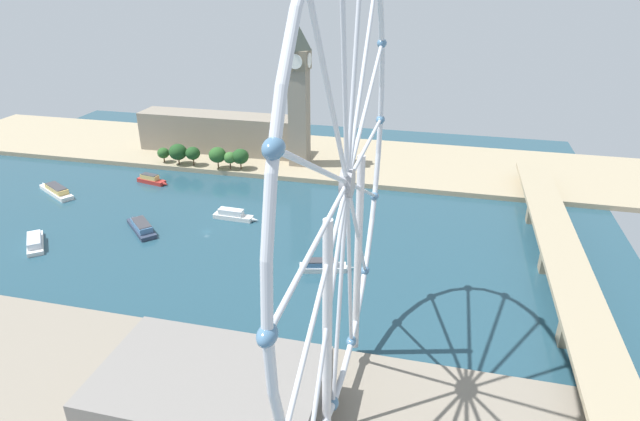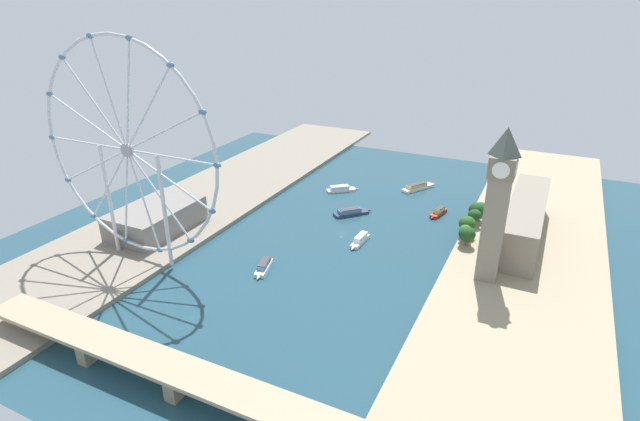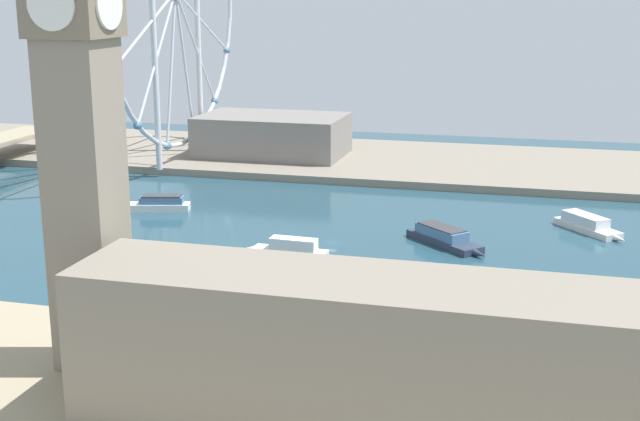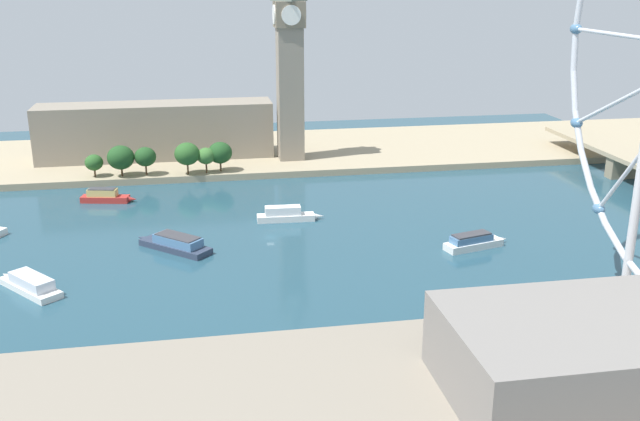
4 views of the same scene
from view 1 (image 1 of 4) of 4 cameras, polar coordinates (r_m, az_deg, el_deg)
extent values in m
plane|color=#234756|center=(274.47, -12.19, -2.25)|extent=(412.57, 412.57, 0.00)
cube|color=tan|center=(377.64, -4.47, 6.11)|extent=(90.00, 520.00, 3.00)
cube|color=gray|center=(191.69, -28.33, -17.94)|extent=(90.00, 520.00, 3.00)
cube|color=gray|center=(343.68, -2.26, 9.91)|extent=(11.70, 11.70, 61.79)
cube|color=#776B57|center=(336.07, -2.36, 15.98)|extent=(13.57, 13.57, 11.71)
pyramid|color=#4C564C|center=(334.25, -2.41, 18.27)|extent=(12.29, 12.29, 15.40)
cylinder|color=white|center=(334.24, -1.16, 15.94)|extent=(8.89, 0.50, 8.89)
cylinder|color=white|center=(338.05, -3.55, 16.00)|extent=(8.89, 0.50, 8.89)
cylinder|color=white|center=(329.41, -2.71, 15.79)|extent=(0.50, 8.89, 8.89)
cylinder|color=white|center=(342.75, -2.03, 16.16)|extent=(0.50, 8.89, 8.89)
cube|color=gray|center=(382.38, -10.97, 8.27)|extent=(22.00, 111.46, 26.35)
cylinder|color=#513823|center=(370.71, -16.49, 5.29)|extent=(0.80, 0.80, 3.25)
ellipsoid|color=#285623|center=(369.22, -16.58, 5.98)|extent=(7.89, 7.89, 7.10)
cylinder|color=#513823|center=(363.86, -15.00, 5.15)|extent=(0.80, 0.80, 3.80)
ellipsoid|color=#1E471E|center=(361.78, -15.11, 6.13)|extent=(11.79, 11.79, 10.61)
cylinder|color=#513823|center=(359.18, -13.50, 5.12)|extent=(0.80, 0.80, 4.54)
ellipsoid|color=#1E471E|center=(357.24, -13.60, 6.03)|extent=(9.49, 9.49, 8.54)
cylinder|color=#513823|center=(349.94, -10.95, 4.86)|extent=(0.80, 0.80, 4.83)
ellipsoid|color=#285623|center=(347.70, -11.04, 5.93)|extent=(11.17, 11.17, 10.06)
cylinder|color=#513823|center=(347.23, -9.66, 4.78)|extent=(0.80, 0.80, 4.60)
ellipsoid|color=#386B2D|center=(345.39, -9.73, 5.65)|extent=(8.20, 8.20, 7.38)
cylinder|color=#513823|center=(346.77, -8.54, 4.80)|extent=(0.80, 0.80, 4.23)
ellipsoid|color=#1E471E|center=(344.64, -8.61, 5.81)|extent=(10.81, 10.81, 9.73)
torus|color=silver|center=(134.59, 2.96, 2.99)|extent=(127.61, 1.90, 127.61)
cylinder|color=#99999E|center=(134.59, 2.96, 2.99)|extent=(7.54, 3.00, 7.54)
cylinder|color=silver|center=(106.68, -0.26, -3.13)|extent=(62.86, 1.14, 1.14)
cylinder|color=silver|center=(103.82, 0.14, 4.32)|extent=(57.13, 1.14, 28.30)
cylinder|color=silver|center=(108.74, 1.24, 11.30)|extent=(40.08, 1.14, 49.85)
cylinder|color=silver|center=(119.63, 2.63, 15.50)|extent=(15.10, 1.14, 61.53)
cylinder|color=silver|center=(133.22, 3.85, 16.43)|extent=(15.10, 1.14, 61.53)
cylinder|color=silver|center=(146.46, 4.68, 14.77)|extent=(40.08, 1.14, 49.85)
cylinder|color=silver|center=(157.13, 5.07, 11.37)|extent=(57.13, 1.14, 28.30)
cylinder|color=silver|center=(163.77, 5.07, 6.97)|extent=(62.86, 1.14, 1.14)
cylinder|color=silver|center=(165.60, 4.72, 2.16)|extent=(57.13, 1.14, 28.30)
cylinder|color=silver|center=(162.41, 4.09, -2.56)|extent=(40.08, 1.14, 49.85)
cylinder|color=silver|center=(154.57, 3.21, -6.65)|extent=(15.10, 1.14, 61.53)
cylinder|color=silver|center=(143.02, 2.15, -9.51)|extent=(15.10, 1.14, 61.53)
cylinder|color=silver|center=(129.43, 1.04, -10.36)|extent=(40.08, 1.14, 49.85)
cylinder|color=silver|center=(116.24, 0.13, -8.37)|extent=(57.13, 1.14, 28.30)
ellipsoid|color=teal|center=(81.39, -5.72, -13.27)|extent=(4.80, 3.20, 3.20)
ellipsoid|color=teal|center=(73.61, -5.04, 6.71)|extent=(4.80, 3.20, 3.20)
ellipsoid|color=teal|center=(182.32, 6.71, 17.54)|extent=(4.80, 3.20, 3.20)
ellipsoid|color=teal|center=(193.66, 6.55, 9.73)|extent=(4.80, 3.20, 3.20)
ellipsoid|color=teal|center=(196.75, 5.93, 1.59)|extent=(4.80, 3.20, 3.20)
ellipsoid|color=teal|center=(191.36, 4.88, -6.46)|extent=(4.80, 3.20, 3.20)
ellipsoid|color=teal|center=(177.89, 3.40, -13.93)|extent=(4.80, 3.20, 3.20)
ellipsoid|color=teal|center=(157.39, 1.41, -20.17)|extent=(4.80, 3.20, 3.20)
cylinder|color=silver|center=(133.74, 0.77, -14.50)|extent=(2.40, 2.40, 69.51)
cylinder|color=silver|center=(169.39, 4.12, -5.25)|extent=(2.40, 2.40, 69.51)
cube|color=gray|center=(161.33, -11.73, -19.21)|extent=(39.29, 62.35, 17.36)
cube|color=tan|center=(251.37, 24.70, -4.07)|extent=(224.57, 17.90, 2.00)
cube|color=gray|center=(298.82, 23.00, -0.44)|extent=(6.00, 16.11, 9.55)
cube|color=gray|center=(253.99, 24.47, -5.22)|extent=(6.00, 16.11, 9.55)
cube|color=gray|center=(211.91, 26.58, -11.95)|extent=(6.00, 16.11, 9.55)
cube|color=#2D384C|center=(284.22, -18.74, -1.85)|extent=(23.82, 24.74, 2.12)
cone|color=#2D384C|center=(297.95, -19.56, -0.72)|extent=(4.82, 4.95, 2.12)
cube|color=teal|center=(281.99, -18.73, -1.50)|extent=(16.54, 17.07, 2.85)
cube|color=#38383D|center=(281.32, -18.78, -1.21)|extent=(15.13, 15.59, 0.35)
cube|color=white|center=(289.79, -28.41, -3.16)|extent=(23.02, 20.87, 1.99)
cone|color=white|center=(302.52, -28.42, -2.03)|extent=(4.61, 4.31, 1.99)
cube|color=silver|center=(287.64, -28.51, -2.82)|extent=(15.98, 14.72, 3.05)
cube|color=white|center=(234.95, 0.32, -6.22)|extent=(11.18, 21.52, 2.45)
cone|color=white|center=(235.55, 3.25, -6.18)|extent=(3.33, 4.22, 2.45)
cube|color=teal|center=(233.70, 0.06, -5.72)|extent=(8.69, 15.45, 2.30)
cube|color=#38383D|center=(232.98, 0.06, -5.42)|extent=(8.08, 13.98, 0.55)
cube|color=#B22D28|center=(344.68, -17.76, 3.04)|extent=(9.22, 19.80, 2.48)
cone|color=#B22D28|center=(337.45, -16.37, 2.76)|extent=(3.15, 3.89, 2.48)
cube|color=#DBB766|center=(344.38, -17.93, 3.48)|extent=(6.81, 12.34, 2.88)
cube|color=#38383D|center=(343.82, -17.97, 3.73)|extent=(6.36, 11.16, 0.37)
cube|color=white|center=(284.84, -9.37, -0.69)|extent=(6.24, 21.67, 2.40)
cone|color=white|center=(280.04, -7.05, -1.01)|extent=(2.57, 3.96, 2.40)
cube|color=white|center=(284.09, -9.60, -0.16)|extent=(5.03, 13.44, 3.21)
cube|color=white|center=(349.23, -26.61, 1.80)|extent=(21.99, 31.17, 2.42)
cone|color=white|center=(365.78, -27.68, 2.56)|extent=(4.93, 6.17, 2.42)
cube|color=#DBB766|center=(346.93, -26.59, 2.12)|extent=(15.11, 20.29, 2.75)
cube|color=#38383D|center=(346.38, -26.64, 2.37)|extent=(13.88, 18.42, 0.45)
camera|label=2|loc=(386.09, 45.18, 23.14)|focal=28.02mm
camera|label=3|loc=(492.49, -7.40, 18.90)|focal=48.65mm
camera|label=4|loc=(143.29, -79.76, -10.60)|focal=40.86mm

